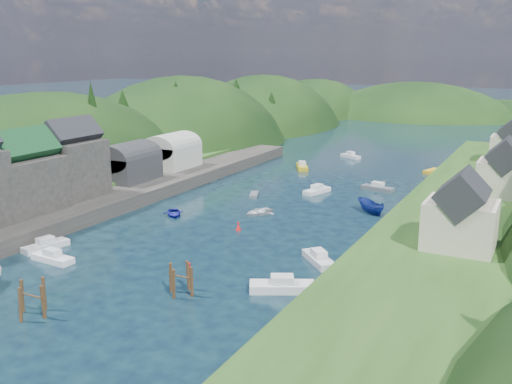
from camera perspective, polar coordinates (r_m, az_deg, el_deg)
The scene contains 14 objects.
ground at distance 96.88m, azimuth 6.06°, elevation 0.46°, with size 600.00×600.00×0.00m, color black.
hillside_left at distance 141.25m, azimuth -7.32°, elevation 1.34°, with size 44.00×245.56×52.00m.
far_hills at distance 216.88m, azimuth 18.59°, elevation 4.36°, with size 103.00×68.00×44.00m.
hill_trees at distance 109.21m, azimuth 9.63°, elevation 7.80°, with size 92.70×148.89×12.67m.
quay_left at distance 84.91m, azimuth -17.10°, elevation -1.31°, with size 12.00×110.00×2.00m, color #2D2B28.
terrace_left_grass at distance 89.82m, azimuth -20.30°, elevation -0.58°, with size 12.00×110.00×2.50m, color #234719.
boat_sheds at distance 99.19m, azimuth -10.42°, elevation 3.74°, with size 7.00×21.00×7.50m.
terrace_right at distance 81.11m, azimuth 19.99°, elevation -2.09°, with size 16.00×120.00×2.40m, color #234719.
right_bank_cottages at distance 87.87m, azimuth 22.95°, elevation 1.95°, with size 9.00×59.24×8.41m.
piling_cluster_near at distance 53.80m, azimuth -21.44°, elevation -10.20°, with size 3.09×2.90×3.68m.
piling_cluster_far at distance 54.85m, azimuth -7.49°, elevation -8.92°, with size 2.85×2.69×3.53m.
channel_buoy_near at distance 60.05m, azimuth -6.67°, elevation -7.57°, with size 0.70×0.70×1.10m.
channel_buoy_far at distance 73.31m, azimuth -1.78°, elevation -3.48°, with size 0.70×0.70×1.10m.
moored_boats at distance 73.23m, azimuth -1.21°, elevation -3.41°, with size 34.10×99.39×2.07m.
Camera 1 is at (34.50, -37.73, 22.33)m, focal length 40.00 mm.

